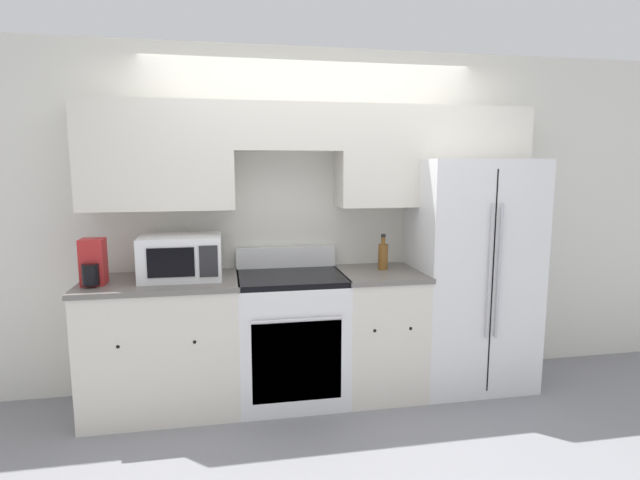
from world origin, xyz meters
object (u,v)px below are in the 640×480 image
(oven_range, at_px, (291,336))
(refrigerator, at_px, (469,273))
(microwave, at_px, (181,257))
(bottle, at_px, (383,256))

(oven_range, xyz_separation_m, refrigerator, (1.41, 0.04, 0.41))
(oven_range, bearing_deg, refrigerator, 1.67)
(refrigerator, height_order, microwave, refrigerator)
(oven_range, relative_size, bottle, 4.06)
(oven_range, height_order, microwave, microwave)
(oven_range, distance_m, bottle, 0.92)
(refrigerator, relative_size, bottle, 6.54)
(refrigerator, bearing_deg, microwave, 179.96)
(oven_range, height_order, bottle, bottle)
(microwave, xyz_separation_m, bottle, (1.48, 0.03, -0.04))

